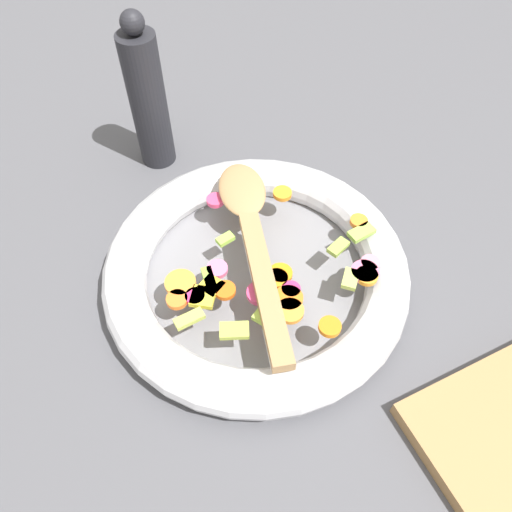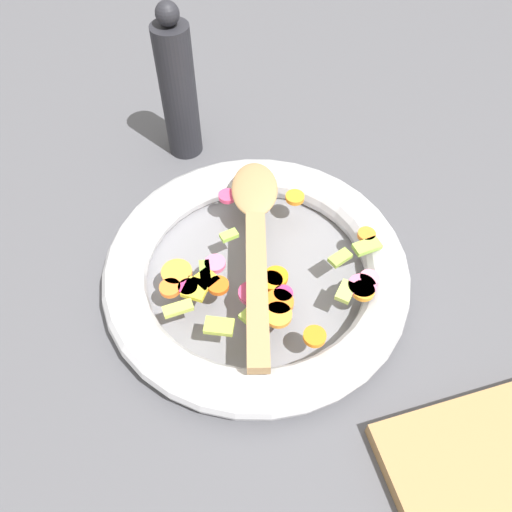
# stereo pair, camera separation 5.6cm
# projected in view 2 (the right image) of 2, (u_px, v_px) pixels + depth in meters

# --- Properties ---
(ground_plane) EXTENTS (4.00, 4.00, 0.00)m
(ground_plane) POSITION_uv_depth(u_px,v_px,m) (256.00, 281.00, 0.60)
(ground_plane) COLOR #4C4C51
(skillet) EXTENTS (0.35, 0.35, 0.05)m
(skillet) POSITION_uv_depth(u_px,v_px,m) (256.00, 271.00, 0.58)
(skillet) COLOR slate
(skillet) RESTS_ON ground_plane
(chopped_vegetables) EXTENTS (0.25, 0.26, 0.01)m
(chopped_vegetables) POSITION_uv_depth(u_px,v_px,m) (265.00, 276.00, 0.54)
(chopped_vegetables) COLOR orange
(chopped_vegetables) RESTS_ON skillet
(wooden_spoon) EXTENTS (0.11, 0.28, 0.01)m
(wooden_spoon) POSITION_uv_depth(u_px,v_px,m) (256.00, 229.00, 0.56)
(wooden_spoon) COLOR #A87F51
(wooden_spoon) RESTS_ON chopped_vegetables
(pepper_mill) EXTENTS (0.05, 0.05, 0.22)m
(pepper_mill) POSITION_uv_depth(u_px,v_px,m) (178.00, 90.00, 0.66)
(pepper_mill) COLOR #232328
(pepper_mill) RESTS_ON ground_plane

